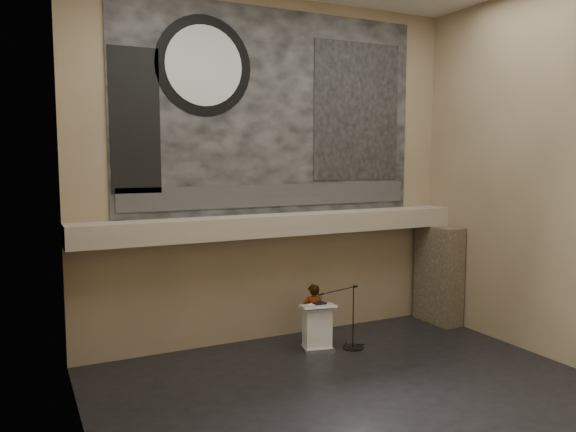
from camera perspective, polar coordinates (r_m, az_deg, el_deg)
floor at (r=11.54m, az=7.37°, el=-17.59°), size 10.00×10.00×0.00m
wall_back at (r=14.08m, az=-1.44°, el=4.56°), size 10.00×0.02×8.50m
wall_front at (r=7.59m, az=24.74°, el=2.72°), size 10.00×0.02×8.50m
wall_left at (r=8.83m, az=-20.42°, el=3.29°), size 0.02×8.00×8.50m
wall_right at (r=13.99m, az=25.00°, el=3.99°), size 0.02×8.00×8.50m
soffit at (r=13.81m, az=-0.73°, el=-0.87°), size 10.00×0.80×0.50m
sprinkler_left at (r=13.20m, az=-6.93°, el=-2.47°), size 0.04×0.04×0.06m
sprinkler_right at (r=14.71m, az=6.05°, el=-1.58°), size 0.04×0.04×0.06m
banner at (r=14.09m, az=-1.40°, el=10.47°), size 8.00×0.05×5.00m
banner_text_strip at (r=14.04m, az=-1.31°, el=2.11°), size 7.76×0.02×0.55m
banner_clock_rim at (r=13.51m, az=-8.53°, el=14.86°), size 2.30×0.02×2.30m
banner_clock_face at (r=13.49m, az=-8.50°, el=14.87°), size 1.84×0.02×1.84m
banner_building_print at (r=15.22m, az=7.03°, el=10.47°), size 2.60×0.02×3.60m
banner_brick_print at (r=12.98m, az=-15.27°, el=9.31°), size 1.10×0.02×3.20m
stone_pier at (r=16.25m, az=15.04°, el=-5.75°), size 0.60×1.40×2.70m
lectern at (r=13.70m, az=2.99°, el=-11.20°), size 0.90×0.72×1.14m
binder at (r=13.61m, az=3.23°, el=-8.85°), size 0.30×0.24×0.04m
papers at (r=13.52m, az=2.65°, el=-9.02°), size 0.32×0.36×0.00m
speaker_person at (r=14.01m, az=2.53°, el=-9.94°), size 0.59×0.43×1.51m
mic_stand at (r=13.95m, az=6.50°, el=-12.31°), size 1.39×0.58×1.55m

